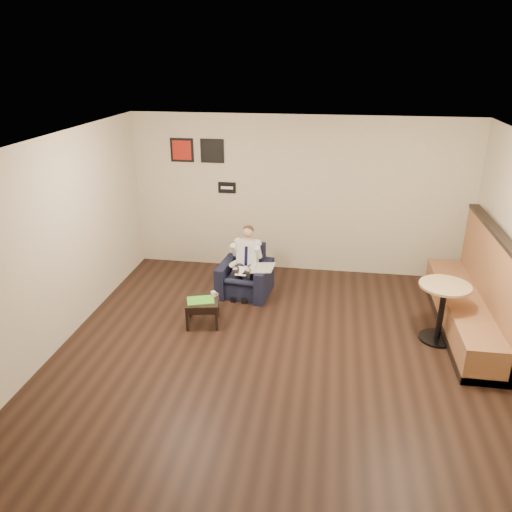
# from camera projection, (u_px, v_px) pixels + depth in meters

# --- Properties ---
(ground) EXTENTS (6.00, 6.00, 0.00)m
(ground) POSITION_uv_depth(u_px,v_px,m) (278.00, 358.00, 6.62)
(ground) COLOR black
(ground) RESTS_ON ground
(wall_back) EXTENTS (6.00, 0.02, 2.80)m
(wall_back) POSITION_uv_depth(u_px,v_px,m) (299.00, 196.00, 8.83)
(wall_back) COLOR beige
(wall_back) RESTS_ON ground
(wall_front) EXTENTS (6.00, 0.02, 2.80)m
(wall_front) POSITION_uv_depth(u_px,v_px,m) (231.00, 431.00, 3.34)
(wall_front) COLOR beige
(wall_front) RESTS_ON ground
(wall_left) EXTENTS (0.02, 6.00, 2.80)m
(wall_left) POSITION_uv_depth(u_px,v_px,m) (52.00, 247.00, 6.52)
(wall_left) COLOR beige
(wall_left) RESTS_ON ground
(ceiling) EXTENTS (6.00, 6.00, 0.02)m
(ceiling) POSITION_uv_depth(u_px,v_px,m) (283.00, 145.00, 5.56)
(ceiling) COLOR white
(ceiling) RESTS_ON wall_back
(seating_sign) EXTENTS (0.32, 0.02, 0.20)m
(seating_sign) POSITION_uv_depth(u_px,v_px,m) (227.00, 188.00, 8.96)
(seating_sign) COLOR black
(seating_sign) RESTS_ON wall_back
(art_print_left) EXTENTS (0.42, 0.03, 0.42)m
(art_print_left) POSITION_uv_depth(u_px,v_px,m) (182.00, 150.00, 8.83)
(art_print_left) COLOR #A61E14
(art_print_left) RESTS_ON wall_back
(art_print_right) EXTENTS (0.42, 0.03, 0.42)m
(art_print_right) POSITION_uv_depth(u_px,v_px,m) (212.00, 151.00, 8.75)
(art_print_right) COLOR black
(art_print_right) RESTS_ON wall_back
(armchair) EXTENTS (0.90, 0.90, 0.79)m
(armchair) POSITION_uv_depth(u_px,v_px,m) (245.00, 272.00, 8.25)
(armchair) COLOR black
(armchair) RESTS_ON ground
(seated_man) EXTENTS (0.59, 0.82, 1.08)m
(seated_man) POSITION_uv_depth(u_px,v_px,m) (243.00, 266.00, 8.10)
(seated_man) COLOR white
(seated_man) RESTS_ON armchair
(lap_papers) EXTENTS (0.19, 0.26, 0.01)m
(lap_papers) POSITION_uv_depth(u_px,v_px,m) (242.00, 271.00, 8.04)
(lap_papers) COLOR white
(lap_papers) RESTS_ON seated_man
(newspaper) EXTENTS (0.37, 0.45, 0.01)m
(newspaper) POSITION_uv_depth(u_px,v_px,m) (263.00, 268.00, 8.04)
(newspaper) COLOR silver
(newspaper) RESTS_ON armchair
(side_table) EXTENTS (0.56, 0.56, 0.39)m
(side_table) POSITION_uv_depth(u_px,v_px,m) (203.00, 312.00, 7.39)
(side_table) COLOR black
(side_table) RESTS_ON ground
(green_folder) EXTENTS (0.46, 0.39, 0.01)m
(green_folder) POSITION_uv_depth(u_px,v_px,m) (201.00, 300.00, 7.29)
(green_folder) COLOR #4AC327
(green_folder) RESTS_ON side_table
(coffee_mug) EXTENTS (0.08, 0.08, 0.08)m
(coffee_mug) POSITION_uv_depth(u_px,v_px,m) (213.00, 294.00, 7.40)
(coffee_mug) COLOR white
(coffee_mug) RESTS_ON side_table
(smartphone) EXTENTS (0.12, 0.06, 0.01)m
(smartphone) POSITION_uv_depth(u_px,v_px,m) (206.00, 295.00, 7.44)
(smartphone) COLOR black
(smartphone) RESTS_ON side_table
(banquette) EXTENTS (0.68, 2.86, 1.46)m
(banquette) POSITION_uv_depth(u_px,v_px,m) (471.00, 283.00, 7.05)
(banquette) COLOR #905B37
(banquette) RESTS_ON ground
(cafe_table) EXTENTS (0.88, 0.88, 0.86)m
(cafe_table) POSITION_uv_depth(u_px,v_px,m) (441.00, 313.00, 6.88)
(cafe_table) COLOR tan
(cafe_table) RESTS_ON ground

